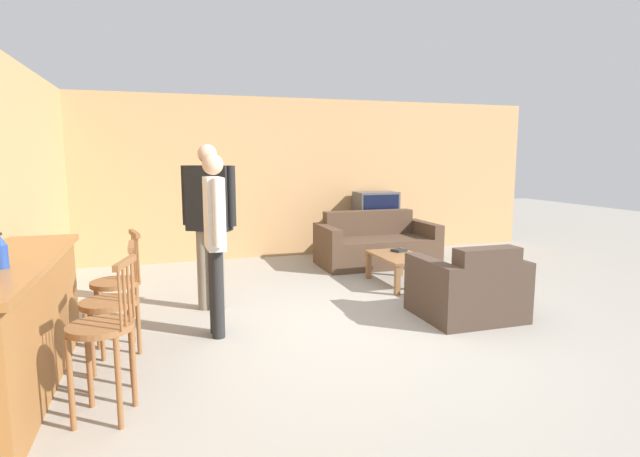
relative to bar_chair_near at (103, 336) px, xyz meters
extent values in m
plane|color=gray|center=(2.19, 1.08, -0.54)|extent=(24.00, 24.00, 0.00)
cube|color=tan|center=(2.19, 4.81, 0.76)|extent=(9.40, 0.08, 2.60)
cube|color=tan|center=(-0.96, 2.44, 0.76)|extent=(0.08, 8.73, 2.60)
cube|color=brown|center=(-0.63, 0.56, -0.09)|extent=(0.47, 2.22, 0.91)
cube|color=brown|center=(-0.63, 0.56, 0.39)|extent=(0.55, 2.28, 0.05)
cylinder|color=brown|center=(-0.02, 0.00, 0.06)|extent=(0.49, 0.49, 0.04)
cylinder|color=brown|center=(-0.12, 0.18, -0.25)|extent=(0.04, 0.04, 0.58)
cylinder|color=brown|center=(-0.19, -0.10, -0.25)|extent=(0.04, 0.04, 0.58)
cylinder|color=brown|center=(0.16, 0.11, -0.25)|extent=(0.04, 0.04, 0.58)
cylinder|color=brown|center=(0.09, -0.17, -0.25)|extent=(0.04, 0.04, 0.58)
cylinder|color=brown|center=(0.18, 0.08, 0.26)|extent=(0.02, 0.02, 0.37)
cylinder|color=brown|center=(0.16, 0.00, 0.26)|extent=(0.02, 0.02, 0.37)
cylinder|color=brown|center=(0.14, -0.08, 0.26)|extent=(0.02, 0.02, 0.37)
cylinder|color=brown|center=(0.12, -0.16, 0.26)|extent=(0.02, 0.02, 0.37)
cube|color=brown|center=(0.15, -0.04, 0.47)|extent=(0.12, 0.34, 0.04)
cylinder|color=brown|center=(-0.02, 0.54, 0.06)|extent=(0.42, 0.42, 0.04)
cylinder|color=brown|center=(-0.16, 0.68, -0.25)|extent=(0.04, 0.04, 0.58)
cylinder|color=brown|center=(-0.15, 0.40, -0.25)|extent=(0.04, 0.04, 0.58)
cylinder|color=brown|center=(0.12, 0.69, -0.25)|extent=(0.04, 0.04, 0.58)
cylinder|color=brown|center=(0.13, 0.41, -0.25)|extent=(0.04, 0.04, 0.58)
cylinder|color=brown|center=(0.15, 0.67, 0.26)|extent=(0.02, 0.02, 0.37)
cylinder|color=brown|center=(0.16, 0.59, 0.26)|extent=(0.02, 0.02, 0.37)
cylinder|color=brown|center=(0.16, 0.51, 0.26)|extent=(0.02, 0.02, 0.37)
cylinder|color=brown|center=(0.16, 0.43, 0.26)|extent=(0.02, 0.02, 0.37)
cube|color=brown|center=(0.16, 0.55, 0.47)|extent=(0.05, 0.35, 0.04)
cylinder|color=brown|center=(-0.02, 1.15, 0.06)|extent=(0.48, 0.48, 0.04)
cylinder|color=brown|center=(-0.18, 1.26, -0.25)|extent=(0.04, 0.04, 0.58)
cylinder|color=brown|center=(-0.12, 0.98, -0.25)|extent=(0.04, 0.04, 0.58)
cylinder|color=brown|center=(0.09, 1.32, -0.25)|extent=(0.04, 0.04, 0.58)
cylinder|color=brown|center=(0.15, 1.04, -0.25)|extent=(0.04, 0.04, 0.58)
cylinder|color=brown|center=(0.13, 1.30, 0.26)|extent=(0.02, 0.02, 0.37)
cylinder|color=brown|center=(0.14, 1.23, 0.26)|extent=(0.02, 0.02, 0.37)
cylinder|color=brown|center=(0.16, 1.15, 0.26)|extent=(0.02, 0.02, 0.37)
cylinder|color=brown|center=(0.18, 1.07, 0.26)|extent=(0.02, 0.02, 0.37)
cube|color=brown|center=(0.15, 1.19, 0.47)|extent=(0.11, 0.34, 0.04)
cube|color=#4C3828|center=(3.51, 3.65, -0.33)|extent=(1.46, 0.93, 0.42)
cube|color=#4C3828|center=(3.51, 4.01, 0.07)|extent=(1.46, 0.22, 0.38)
cube|color=#4C3828|center=(2.70, 3.65, -0.23)|extent=(0.16, 0.93, 0.63)
cube|color=#4C3828|center=(4.32, 3.65, -0.23)|extent=(0.16, 0.93, 0.63)
cube|color=#423328|center=(3.37, 1.08, -0.33)|extent=(0.65, 0.88, 0.42)
cube|color=#423328|center=(3.37, 0.75, 0.06)|extent=(0.65, 0.22, 0.36)
cube|color=#423328|center=(3.78, 1.08, -0.23)|extent=(0.16, 0.88, 0.62)
cube|color=#423328|center=(2.96, 1.08, -0.23)|extent=(0.16, 0.88, 0.62)
cube|color=brown|center=(3.29, 2.45, -0.17)|extent=(0.56, 0.95, 0.04)
cube|color=brown|center=(3.05, 2.02, -0.36)|extent=(0.06, 0.06, 0.36)
cube|color=brown|center=(3.53, 2.02, -0.36)|extent=(0.06, 0.06, 0.36)
cube|color=brown|center=(3.05, 2.89, -0.36)|extent=(0.06, 0.06, 0.36)
cube|color=brown|center=(3.53, 2.89, -0.36)|extent=(0.06, 0.06, 0.36)
cube|color=#513823|center=(3.85, 4.47, -0.24)|extent=(1.14, 0.49, 0.61)
cube|color=#4C4C4C|center=(3.85, 4.47, 0.30)|extent=(0.70, 0.44, 0.45)
cube|color=black|center=(3.85, 4.25, 0.30)|extent=(0.63, 0.01, 0.38)
cylinder|color=#234293|center=(-0.59, 0.28, 0.49)|extent=(0.08, 0.08, 0.15)
cone|color=#234293|center=(-0.59, 0.28, 0.60)|extent=(0.07, 0.07, 0.06)
cube|color=black|center=(3.40, 2.68, -0.13)|extent=(0.21, 0.20, 0.03)
cylinder|color=#756B5B|center=(0.93, 2.08, -0.11)|extent=(0.14, 0.14, 0.87)
cylinder|color=#756B5B|center=(0.79, 2.16, -0.11)|extent=(0.14, 0.14, 0.87)
cube|color=black|center=(0.86, 2.12, 0.68)|extent=(0.50, 0.40, 0.69)
cylinder|color=black|center=(1.08, 1.99, 0.70)|extent=(0.09, 0.09, 0.64)
cylinder|color=black|center=(0.64, 2.25, 0.70)|extent=(0.09, 0.09, 0.64)
sphere|color=tan|center=(0.86, 2.12, 1.14)|extent=(0.20, 0.20, 0.20)
cylinder|color=black|center=(0.83, 1.36, -0.13)|extent=(0.12, 0.12, 0.82)
cylinder|color=black|center=(0.84, 1.23, -0.13)|extent=(0.12, 0.12, 0.82)
cube|color=beige|center=(0.83, 1.30, 0.61)|extent=(0.16, 0.39, 0.65)
cylinder|color=beige|center=(0.83, 1.51, 0.63)|extent=(0.08, 0.08, 0.60)
cylinder|color=beige|center=(0.84, 1.09, 0.63)|extent=(0.08, 0.08, 0.60)
sphere|color=tan|center=(0.83, 1.30, 1.05)|extent=(0.19, 0.19, 0.19)
camera|label=1|loc=(0.38, -3.27, 1.12)|focal=28.00mm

